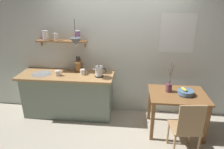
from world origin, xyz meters
TOP-DOWN VIEW (x-y plane):
  - ground_plane at (0.00, 0.00)m, footprint 14.00×14.00m
  - back_wall at (0.20, 0.65)m, footprint 6.80×0.11m
  - kitchen_counter at (-1.00, 0.32)m, footprint 1.83×0.63m
  - wall_shelf at (-1.15, 0.49)m, footprint 0.98×0.20m
  - dining_table at (1.07, -0.01)m, footprint 0.97×0.72m
  - dining_chair_near at (1.10, -0.63)m, footprint 0.46×0.44m
  - fruit_bowl at (1.18, -0.03)m, footprint 0.26×0.26m
  - twig_vase at (0.92, 0.06)m, footprint 0.11×0.11m
  - electric_kettle at (-0.34, 0.26)m, footprint 0.25×0.16m
  - knife_block at (-0.78, 0.47)m, footprint 0.10×0.21m
  - coffee_mug_by_sink at (-1.13, 0.22)m, footprint 0.14×0.10m
  - coffee_mug_spare at (-0.67, 0.32)m, footprint 0.14×0.09m
  - pendant_lamp at (-0.74, 0.21)m, footprint 0.20×0.20m

SIDE VIEW (x-z plane):
  - ground_plane at x=0.00m, z-range 0.00..0.00m
  - kitchen_counter at x=-1.00m, z-range 0.01..0.90m
  - dining_chair_near at x=1.10m, z-range 0.05..0.98m
  - dining_table at x=1.07m, z-range 0.25..0.99m
  - fruit_bowl at x=1.18m, z-range 0.73..0.85m
  - twig_vase at x=0.92m, z-range 0.56..1.09m
  - coffee_mug_by_sink at x=-1.13m, z-range 0.90..1.00m
  - coffee_mug_spare at x=-0.67m, z-range 0.90..1.01m
  - electric_kettle at x=-0.34m, z-range 0.88..1.11m
  - knife_block at x=-0.78m, z-range 0.86..1.19m
  - back_wall at x=0.20m, z-range 0.00..2.70m
  - pendant_lamp at x=-0.74m, z-range 1.32..1.79m
  - wall_shelf at x=-1.15m, z-range 1.40..1.72m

